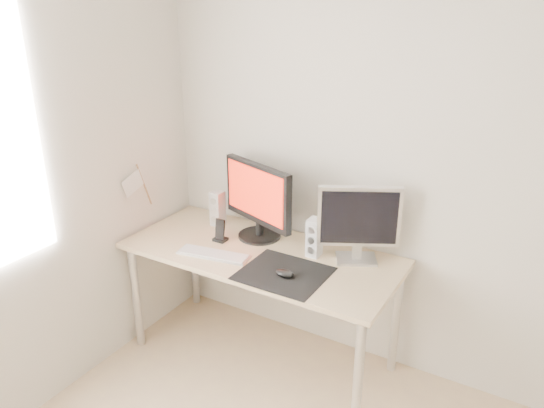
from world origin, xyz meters
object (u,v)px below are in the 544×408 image
at_px(mouse, 284,273).
at_px(speaker_right, 314,238).
at_px(phone_dock, 220,234).
at_px(second_monitor, 359,221).
at_px(speaker_left, 218,208).
at_px(keyboard, 213,254).
at_px(main_monitor, 258,198).
at_px(desk, 261,264).

xyz_separation_m(mouse, speaker_right, (0.02, 0.30, 0.09)).
relative_size(mouse, phone_dock, 0.76).
relative_size(second_monitor, speaker_left, 1.94).
xyz_separation_m(second_monitor, keyboard, (-0.72, -0.36, -0.23)).
bearing_deg(speaker_right, second_monitor, 16.81).
relative_size(mouse, keyboard, 0.24).
distance_m(main_monitor, second_monitor, 0.63).
xyz_separation_m(speaker_left, phone_dock, (0.15, -0.19, -0.07)).
distance_m(speaker_right, phone_dock, 0.58).
bearing_deg(second_monitor, speaker_right, -163.19).
bearing_deg(second_monitor, phone_dock, -167.18).
relative_size(desk, keyboard, 3.69).
distance_m(mouse, speaker_left, 0.80).
distance_m(mouse, main_monitor, 0.56).
relative_size(mouse, main_monitor, 0.20).
height_order(desk, speaker_right, speaker_right).
relative_size(main_monitor, speaker_right, 2.38).
bearing_deg(speaker_right, mouse, -94.52).
bearing_deg(keyboard, speaker_left, 122.38).
bearing_deg(desk, second_monitor, 19.41).
bearing_deg(mouse, desk, 144.46).
distance_m(second_monitor, speaker_left, 0.96).
relative_size(speaker_right, phone_dock, 1.62).
height_order(speaker_left, keyboard, speaker_left).
bearing_deg(speaker_right, desk, -158.56).
height_order(mouse, keyboard, mouse).
relative_size(second_monitor, phone_dock, 3.14).
relative_size(speaker_left, speaker_right, 1.00).
relative_size(desk, main_monitor, 2.99).
relative_size(desk, second_monitor, 3.68).
distance_m(speaker_left, phone_dock, 0.25).
bearing_deg(keyboard, main_monitor, 74.68).
bearing_deg(keyboard, phone_dock, 113.98).
bearing_deg(phone_dock, desk, 0.13).
height_order(mouse, speaker_left, speaker_left).
relative_size(desk, speaker_left, 7.13).
height_order(second_monitor, phone_dock, second_monitor).
bearing_deg(main_monitor, mouse, -42.43).
relative_size(speaker_left, phone_dock, 1.62).
xyz_separation_m(main_monitor, second_monitor, (0.63, 0.02, -0.01)).
height_order(mouse, desk, mouse).
bearing_deg(mouse, keyboard, 179.01).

